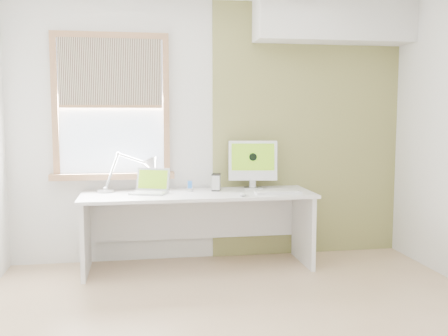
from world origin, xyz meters
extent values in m
cube|color=tan|center=(0.00, 0.00, -0.01)|extent=(4.00, 3.50, 0.02)
cube|color=white|center=(0.00, 1.76, 1.30)|extent=(4.00, 0.02, 2.60)
cube|color=white|center=(0.00, -1.76, 1.30)|extent=(4.00, 0.02, 2.60)
cube|color=olive|center=(1.00, 1.74, 1.30)|extent=(2.00, 0.02, 2.60)
cube|color=white|center=(1.20, 1.57, 2.40)|extent=(1.60, 0.40, 0.42)
cube|color=#8F6442|center=(-1.53, 1.72, 1.55)|extent=(0.06, 0.06, 1.42)
cube|color=#8F6442|center=(-0.47, 1.72, 1.55)|extent=(0.06, 0.06, 1.42)
cube|color=#8F6442|center=(-1.00, 1.72, 2.23)|extent=(1.00, 0.06, 0.06)
cube|color=#8F6442|center=(-1.00, 1.70, 0.87)|extent=(1.20, 0.14, 0.06)
cube|color=#D1E2F9|center=(-1.00, 1.74, 1.55)|extent=(1.00, 0.01, 1.30)
cube|color=beige|center=(-1.00, 1.70, 1.88)|extent=(0.98, 0.02, 0.65)
cube|color=#8F6442|center=(-1.00, 1.70, 1.55)|extent=(0.98, 0.03, 0.03)
cube|color=white|center=(-0.20, 1.38, 0.71)|extent=(2.20, 0.70, 0.03)
cube|color=white|center=(-1.25, 1.38, 0.35)|extent=(0.04, 0.64, 0.70)
cube|color=white|center=(0.85, 1.38, 0.35)|extent=(0.04, 0.64, 0.70)
cube|color=white|center=(-0.20, 1.70, 0.45)|extent=(2.08, 0.02, 0.48)
cylinder|color=#B2B4B7|center=(-1.07, 1.57, 0.74)|extent=(0.21, 0.21, 0.02)
sphere|color=#B2B4B7|center=(-1.07, 1.57, 0.76)|extent=(0.06, 0.06, 0.05)
cylinder|color=#B2B4B7|center=(-1.00, 1.59, 0.93)|extent=(0.16, 0.08, 0.34)
sphere|color=#B2B4B7|center=(-0.94, 1.62, 1.09)|extent=(0.05, 0.05, 0.04)
cylinder|color=#B2B4B7|center=(-0.79, 1.65, 1.04)|extent=(0.31, 0.09, 0.13)
sphere|color=#B2B4B7|center=(-0.64, 1.68, 0.98)|extent=(0.05, 0.05, 0.04)
cone|color=#B2B4B7|center=(-0.62, 1.69, 0.95)|extent=(0.28, 0.28, 0.21)
cube|color=#B2B4B7|center=(-0.66, 1.41, 0.74)|extent=(0.39, 0.34, 0.02)
cube|color=#B2B5B7|center=(-0.66, 1.41, 0.75)|extent=(0.31, 0.23, 0.00)
cube|color=#B2B4B7|center=(-0.61, 1.51, 0.85)|extent=(0.33, 0.19, 0.21)
cube|color=#5C8C12|center=(-0.62, 1.51, 0.85)|extent=(0.29, 0.16, 0.17)
cylinder|color=#B2B4B7|center=(-0.26, 1.49, 0.74)|extent=(0.07, 0.07, 0.02)
cube|color=#B2B4B7|center=(-0.26, 1.49, 0.80)|extent=(0.05, 0.02, 0.10)
cube|color=#194C99|center=(-0.26, 1.49, 0.80)|extent=(0.04, 0.01, 0.07)
cube|color=#B2B4B7|center=(0.00, 1.51, 0.81)|extent=(0.11, 0.14, 0.16)
cube|color=black|center=(0.00, 1.51, 0.89)|extent=(0.11, 0.14, 0.01)
cube|color=black|center=(0.00, 1.51, 0.74)|extent=(0.11, 0.14, 0.01)
cube|color=#B2B4B7|center=(0.39, 1.59, 0.74)|extent=(0.20, 0.19, 0.01)
cube|color=#B2B4B7|center=(0.39, 1.62, 0.82)|extent=(0.06, 0.03, 0.16)
cube|color=white|center=(0.39, 1.61, 1.01)|extent=(0.50, 0.16, 0.40)
cube|color=#5C8C12|center=(0.38, 1.58, 1.05)|extent=(0.43, 0.09, 0.27)
cylinder|color=black|center=(0.38, 1.58, 1.05)|extent=(0.08, 0.02, 0.08)
cube|color=white|center=(0.55, 1.22, 0.74)|extent=(0.44, 0.13, 0.02)
cube|color=white|center=(0.55, 1.22, 0.75)|extent=(0.41, 0.10, 0.00)
ellipsoid|color=white|center=(0.19, 1.12, 0.75)|extent=(0.10, 0.12, 0.03)
camera|label=1|loc=(-0.75, -3.42, 1.48)|focal=41.17mm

